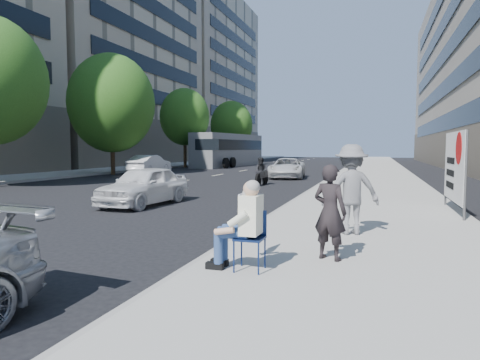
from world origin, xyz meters
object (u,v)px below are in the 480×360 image
at_px(white_sedan_near, 144,186).
at_px(motorcycle, 262,173).
at_px(jogger, 351,189).
at_px(seated_protester, 243,220).
at_px(white_sedan_mid, 149,165).
at_px(bus, 229,150).
at_px(pedestrian_woman, 330,212).
at_px(white_sedan_far, 287,168).
at_px(protest_banner, 454,166).

height_order(white_sedan_near, motorcycle, motorcycle).
height_order(jogger, white_sedan_near, jogger).
distance_m(jogger, motorcycle, 13.26).
height_order(seated_protester, white_sedan_mid, seated_protester).
bearing_deg(motorcycle, bus, 118.61).
bearing_deg(seated_protester, pedestrian_woman, 39.22).
height_order(seated_protester, bus, bus).
bearing_deg(pedestrian_woman, seated_protester, 60.74).
distance_m(white_sedan_far, bus, 17.63).
bearing_deg(white_sedan_near, motorcycle, 82.24).
xyz_separation_m(jogger, white_sedan_far, (-4.89, 17.65, -0.44)).
bearing_deg(seated_protester, jogger, 66.71).
xyz_separation_m(seated_protester, white_sedan_mid, (-13.90, 21.73, -0.18)).
xyz_separation_m(jogger, bus, (-14.01, 32.70, 0.57)).
relative_size(jogger, white_sedan_mid, 0.44).
relative_size(white_sedan_mid, bus, 0.34).
bearing_deg(motorcycle, white_sedan_mid, 152.84).
bearing_deg(white_sedan_near, protest_banner, 6.25).
relative_size(jogger, white_sedan_far, 0.41).
relative_size(protest_banner, bus, 0.25).
height_order(motorcycle, bus, bus).
bearing_deg(white_sedan_mid, protest_banner, 139.59).
relative_size(protest_banner, white_sedan_mid, 0.73).
relative_size(pedestrian_woman, white_sedan_mid, 0.36).
relative_size(white_sedan_near, white_sedan_mid, 0.91).
height_order(pedestrian_woman, white_sedan_far, pedestrian_woman).
bearing_deg(bus, white_sedan_near, -69.74).
relative_size(seated_protester, jogger, 0.71).
relative_size(white_sedan_far, motorcycle, 2.21).
height_order(white_sedan_far, motorcycle, motorcycle).
relative_size(white_sedan_near, bus, 0.31).
height_order(jogger, protest_banner, protest_banner).
distance_m(white_sedan_mid, motorcycle, 11.97).
distance_m(jogger, bus, 35.58).
bearing_deg(pedestrian_woman, white_sedan_near, -19.29).
bearing_deg(white_sedan_far, motorcycle, -98.51).
bearing_deg(protest_banner, pedestrian_woman, -113.76).
bearing_deg(white_sedan_near, jogger, -23.70).
distance_m(jogger, white_sedan_near, 7.80).
xyz_separation_m(protest_banner, white_sedan_mid, (-17.76, 14.62, -0.71)).
distance_m(white_sedan_near, white_sedan_mid, 17.17).
height_order(protest_banner, white_sedan_far, protest_banner).
distance_m(white_sedan_mid, white_sedan_far, 10.40).
height_order(seated_protester, white_sedan_near, seated_protester).
bearing_deg(white_sedan_mid, motorcycle, 146.75).
height_order(protest_banner, white_sedan_mid, protest_banner).
height_order(white_sedan_near, white_sedan_far, white_sedan_near).
height_order(pedestrian_woman, motorcycle, pedestrian_woman).
xyz_separation_m(white_sedan_far, motorcycle, (-0.24, -5.43, 0.01)).
relative_size(white_sedan_near, motorcycle, 1.87).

